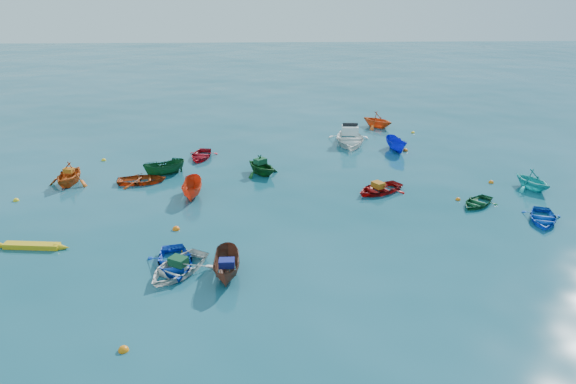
{
  "coord_description": "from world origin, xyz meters",
  "views": [
    {
      "loc": [
        -1.14,
        -25.12,
        12.39
      ],
      "look_at": [
        0.0,
        5.0,
        0.4
      ],
      "focal_mm": 35.0,
      "sensor_mm": 36.0,
      "label": 1
    }
  ],
  "objects_px": {
    "dinghy_blue_sw": "(175,267)",
    "motorboat_white": "(349,144)",
    "dinghy_white_near": "(178,273)",
    "dinghy_blue_se": "(542,221)",
    "kayak_yellow": "(32,248)"
  },
  "relations": [
    {
      "from": "dinghy_blue_sw",
      "to": "dinghy_white_near",
      "type": "relative_size",
      "value": 0.99
    },
    {
      "from": "dinghy_blue_sw",
      "to": "dinghy_white_near",
      "type": "xyz_separation_m",
      "value": [
        0.18,
        -0.49,
        0.0
      ]
    },
    {
      "from": "dinghy_white_near",
      "to": "kayak_yellow",
      "type": "xyz_separation_m",
      "value": [
        -7.29,
        2.63,
        0.0
      ]
    },
    {
      "from": "dinghy_blue_se",
      "to": "kayak_yellow",
      "type": "height_order",
      "value": "dinghy_blue_se"
    },
    {
      "from": "kayak_yellow",
      "to": "dinghy_blue_se",
      "type": "bearing_deg",
      "value": -79.6
    },
    {
      "from": "dinghy_blue_sw",
      "to": "kayak_yellow",
      "type": "distance_m",
      "value": 7.42
    },
    {
      "from": "dinghy_blue_sw",
      "to": "dinghy_white_near",
      "type": "distance_m",
      "value": 0.52
    },
    {
      "from": "dinghy_white_near",
      "to": "motorboat_white",
      "type": "xyz_separation_m",
      "value": [
        10.28,
        19.23,
        0.0
      ]
    },
    {
      "from": "dinghy_white_near",
      "to": "kayak_yellow",
      "type": "distance_m",
      "value": 7.75
    },
    {
      "from": "dinghy_white_near",
      "to": "dinghy_blue_se",
      "type": "relative_size",
      "value": 1.19
    },
    {
      "from": "dinghy_blue_sw",
      "to": "kayak_yellow",
      "type": "relative_size",
      "value": 0.97
    },
    {
      "from": "dinghy_blue_sw",
      "to": "motorboat_white",
      "type": "xyz_separation_m",
      "value": [
        10.46,
        18.75,
        0.0
      ]
    },
    {
      "from": "dinghy_blue_sw",
      "to": "dinghy_white_near",
      "type": "bearing_deg",
      "value": -83.03
    },
    {
      "from": "dinghy_white_near",
      "to": "dinghy_blue_se",
      "type": "bearing_deg",
      "value": 45.47
    },
    {
      "from": "dinghy_blue_sw",
      "to": "kayak_yellow",
      "type": "height_order",
      "value": "dinghy_blue_sw"
    }
  ]
}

